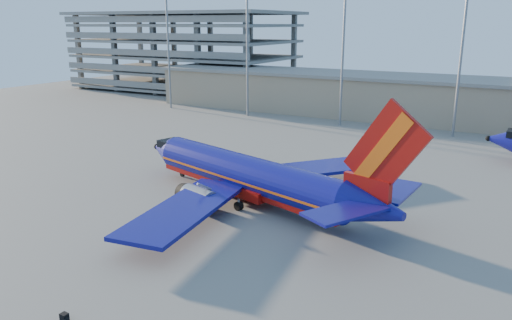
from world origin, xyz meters
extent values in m
plane|color=slate|center=(0.00, 0.00, 0.00)|extent=(220.00, 220.00, 0.00)
cube|color=gray|center=(10.00, 58.00, 4.00)|extent=(120.00, 15.00, 8.00)
cube|color=slate|center=(10.00, 58.00, 8.20)|extent=(122.00, 16.00, 0.60)
cube|color=slate|center=(-62.00, 74.00, 1.00)|extent=(60.00, 30.00, 0.70)
cube|color=slate|center=(-62.00, 74.00, 5.20)|extent=(60.00, 30.00, 0.70)
cube|color=slate|center=(-62.00, 74.00, 9.40)|extent=(60.00, 30.00, 0.70)
cube|color=slate|center=(-62.00, 74.00, 13.60)|extent=(60.00, 30.00, 0.70)
cube|color=slate|center=(-62.00, 74.00, 17.80)|extent=(60.00, 30.00, 0.70)
cube|color=slate|center=(-62.00, 74.00, 21.00)|extent=(62.00, 32.00, 0.80)
cube|color=slate|center=(-62.00, 87.00, 10.50)|extent=(1.20, 1.20, 21.00)
cylinder|color=gray|center=(-45.00, 46.00, 14.00)|extent=(0.44, 0.44, 28.00)
cylinder|color=gray|center=(-25.00, 46.00, 14.00)|extent=(0.44, 0.44, 28.00)
cylinder|color=gray|center=(-5.00, 46.00, 14.00)|extent=(0.44, 0.44, 28.00)
cylinder|color=gray|center=(15.00, 46.00, 14.00)|extent=(0.44, 0.44, 28.00)
cylinder|color=navy|center=(0.59, 2.22, 2.90)|extent=(25.83, 10.95, 3.97)
cube|color=maroon|center=(0.59, 2.22, 1.88)|extent=(25.63, 10.23, 1.39)
cube|color=#E15C12|center=(0.59, 2.22, 2.63)|extent=(25.85, 10.99, 0.24)
cone|color=navy|center=(-13.94, 6.41, 2.90)|extent=(5.43, 5.06, 3.97)
cube|color=black|center=(-12.60, 6.02, 3.91)|extent=(3.25, 3.39, 0.86)
cone|color=navy|center=(15.64, -2.13, 3.27)|extent=(6.46, 5.36, 3.97)
cube|color=maroon|center=(14.81, -1.89, 4.72)|extent=(4.49, 1.82, 2.36)
cube|color=maroon|center=(16.26, -2.30, 8.47)|extent=(7.66, 2.51, 8.56)
cube|color=#E15C12|center=(16.05, -2.24, 8.47)|extent=(5.16, 1.89, 6.71)
cube|color=navy|center=(16.24, 1.50, 3.86)|extent=(3.70, 7.08, 0.24)
cube|color=navy|center=(14.21, -5.51, 3.86)|extent=(6.07, 7.57, 0.24)
cube|color=navy|center=(4.75, 10.84, 1.93)|extent=(14.81, 16.17, 0.38)
cube|color=navy|center=(-0.48, -7.30, 1.93)|extent=(7.60, 17.20, 0.38)
cube|color=maroon|center=(1.11, 2.07, 1.45)|extent=(7.34, 5.80, 1.07)
cylinder|color=gray|center=(0.90, 7.93, 1.23)|extent=(4.33, 3.23, 2.25)
cylinder|color=gray|center=(-2.19, -2.79, 1.23)|extent=(4.33, 3.23, 2.25)
cylinder|color=gray|center=(-10.74, 5.49, 0.59)|extent=(0.32, 0.32, 1.18)
cylinder|color=black|center=(-10.74, 5.49, 0.34)|extent=(0.73, 0.45, 0.69)
cylinder|color=black|center=(2.91, 4.45, 0.45)|extent=(1.03, 0.82, 0.90)
cylinder|color=black|center=(1.36, -0.91, 0.45)|extent=(1.03, 0.82, 0.90)
cone|color=navy|center=(23.48, 32.87, 3.00)|extent=(4.78, 4.24, 4.11)
cube|color=black|center=(2.00, -23.26, 0.18)|extent=(0.63, 0.54, 0.35)
cube|color=black|center=(1.86, -23.23, 0.27)|extent=(0.51, 0.44, 0.55)
camera|label=1|loc=(26.33, -41.67, 18.46)|focal=35.00mm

